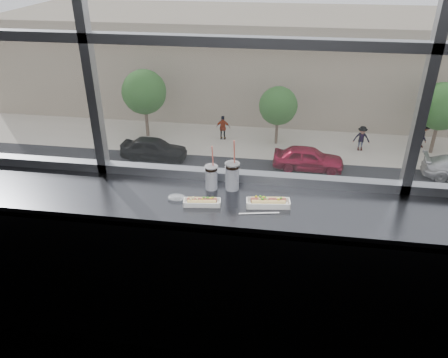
# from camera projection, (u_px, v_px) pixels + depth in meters

# --- Properties ---
(wall_back_lower) EXTENTS (6.00, 0.00, 6.00)m
(wall_back_lower) POSITION_uv_depth(u_px,v_px,m) (245.00, 246.00, 3.18)
(wall_back_lower) COLOR black
(wall_back_lower) RESTS_ON ground
(counter) EXTENTS (6.00, 0.55, 0.06)m
(counter) POSITION_uv_depth(u_px,v_px,m) (243.00, 206.00, 2.69)
(counter) COLOR #4A4B50
(counter) RESTS_ON ground
(counter_fascia) EXTENTS (6.00, 0.04, 1.04)m
(counter_fascia) POSITION_uv_depth(u_px,v_px,m) (237.00, 298.00, 2.72)
(counter_fascia) COLOR #4A4B50
(counter_fascia) RESTS_ON ground
(hotdog_tray_left) EXTENTS (0.23, 0.10, 0.06)m
(hotdog_tray_left) POSITION_uv_depth(u_px,v_px,m) (202.00, 202.00, 2.63)
(hotdog_tray_left) COLOR white
(hotdog_tray_left) RESTS_ON counter
(hotdog_tray_right) EXTENTS (0.27, 0.12, 0.06)m
(hotdog_tray_right) POSITION_uv_depth(u_px,v_px,m) (268.00, 202.00, 2.62)
(hotdog_tray_right) COLOR white
(hotdog_tray_right) RESTS_ON counter
(soda_cup_left) EXTENTS (0.08, 0.08, 0.31)m
(soda_cup_left) POSITION_uv_depth(u_px,v_px,m) (211.00, 176.00, 2.77)
(soda_cup_left) COLOR white
(soda_cup_left) RESTS_ON counter
(soda_cup_right) EXTENTS (0.10, 0.10, 0.35)m
(soda_cup_right) POSITION_uv_depth(u_px,v_px,m) (232.00, 175.00, 2.77)
(soda_cup_right) COLOR white
(soda_cup_right) RESTS_ON counter
(loose_straw) EXTENTS (0.23, 0.05, 0.01)m
(loose_straw) POSITION_uv_depth(u_px,v_px,m) (259.00, 213.00, 2.55)
(loose_straw) COLOR white
(loose_straw) RESTS_ON counter
(wrapper) EXTENTS (0.11, 0.08, 0.03)m
(wrapper) POSITION_uv_depth(u_px,v_px,m) (177.00, 197.00, 2.69)
(wrapper) COLOR silver
(wrapper) RESTS_ON counter
(plaza_ground) EXTENTS (120.00, 120.00, 0.00)m
(plaza_ground) POSITION_uv_depth(u_px,v_px,m) (285.00, 85.00, 46.47)
(plaza_ground) COLOR #B3A997
(plaza_ground) RESTS_ON ground
(street_asphalt) EXTENTS (80.00, 10.00, 0.06)m
(street_asphalt) POSITION_uv_depth(u_px,v_px,m) (276.00, 197.00, 26.06)
(street_asphalt) COLOR black
(street_asphalt) RESTS_ON plaza_ground
(far_sidewalk) EXTENTS (80.00, 6.00, 0.04)m
(far_sidewalk) POSITION_uv_depth(u_px,v_px,m) (280.00, 144.00, 33.01)
(far_sidewalk) COLOR #B3A997
(far_sidewalk) RESTS_ON plaza_ground
(far_building) EXTENTS (50.00, 14.00, 8.00)m
(far_building) POSITION_uv_depth(u_px,v_px,m) (287.00, 59.00, 39.78)
(far_building) COLOR gray
(far_building) RESTS_ON plaza_ground
(car_near_c) EXTENTS (2.39, 5.72, 1.91)m
(car_near_c) POSITION_uv_depth(u_px,v_px,m) (266.00, 221.00, 22.16)
(car_near_c) COLOR maroon
(car_near_c) RESTS_ON street_asphalt
(car_near_b) EXTENTS (2.57, 5.97, 1.98)m
(car_near_b) POSITION_uv_depth(u_px,v_px,m) (165.00, 212.00, 22.83)
(car_near_b) COLOR black
(car_near_b) RESTS_ON street_asphalt
(car_near_d) EXTENTS (3.56, 6.85, 2.18)m
(car_near_d) POSITION_uv_depth(u_px,v_px,m) (438.00, 232.00, 21.04)
(car_near_d) COLOR white
(car_near_d) RESTS_ON street_asphalt
(car_far_a) EXTENTS (2.86, 6.36, 2.09)m
(car_far_a) POSITION_uv_depth(u_px,v_px,m) (154.00, 145.00, 30.13)
(car_far_a) COLOR black
(car_far_a) RESTS_ON street_asphalt
(car_far_b) EXTENTS (2.82, 6.38, 2.10)m
(car_far_b) POSITION_uv_depth(u_px,v_px,m) (309.00, 155.00, 28.76)
(car_far_b) COLOR maroon
(car_far_b) RESTS_ON street_asphalt
(pedestrian_d) EXTENTS (0.70, 0.94, 2.11)m
(pedestrian_d) POSITION_uv_depth(u_px,v_px,m) (424.00, 134.00, 31.97)
(pedestrian_d) COLOR #66605B
(pedestrian_d) RESTS_ON far_sidewalk
(pedestrian_c) EXTENTS (0.99, 0.74, 2.23)m
(pedestrian_c) POSITION_uv_depth(u_px,v_px,m) (362.00, 136.00, 31.41)
(pedestrian_c) COLOR #66605B
(pedestrian_c) RESTS_ON far_sidewalk
(pedestrian_a) EXTENTS (1.01, 0.76, 2.27)m
(pedestrian_a) POSITION_uv_depth(u_px,v_px,m) (223.00, 125.00, 33.16)
(pedestrian_a) COLOR #66605B
(pedestrian_a) RESTS_ON far_sidewalk
(tree_left) EXTENTS (3.36, 3.36, 5.25)m
(tree_left) POSITION_uv_depth(u_px,v_px,m) (144.00, 92.00, 32.64)
(tree_left) COLOR #47382B
(tree_left) RESTS_ON far_sidewalk
(tree_center) EXTENTS (2.82, 2.82, 4.41)m
(tree_center) POSITION_uv_depth(u_px,v_px,m) (278.00, 106.00, 31.63)
(tree_center) COLOR #47382B
(tree_center) RESTS_ON far_sidewalk
(tree_right) EXTENTS (3.31, 3.31, 5.17)m
(tree_right) POSITION_uv_depth(u_px,v_px,m) (442.00, 107.00, 29.94)
(tree_right) COLOR #47382B
(tree_right) RESTS_ON far_sidewalk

